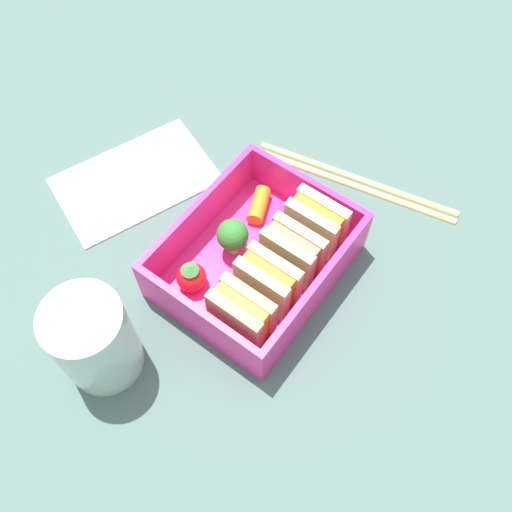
# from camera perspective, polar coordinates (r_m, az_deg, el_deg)

# --- Properties ---
(ground_plane) EXTENTS (1.20, 1.20, 0.02)m
(ground_plane) POSITION_cam_1_polar(r_m,az_deg,el_deg) (0.54, -0.00, -1.95)
(ground_plane) COLOR #475F5A
(bento_tray) EXTENTS (0.16, 0.13, 0.01)m
(bento_tray) POSITION_cam_1_polar(r_m,az_deg,el_deg) (0.52, -0.00, -1.14)
(bento_tray) COLOR #E72C90
(bento_tray) RESTS_ON ground_plane
(bento_rim) EXTENTS (0.16, 0.13, 0.04)m
(bento_rim) POSITION_cam_1_polar(r_m,az_deg,el_deg) (0.50, -0.00, 0.38)
(bento_rim) COLOR #E72C90
(bento_rim) RESTS_ON bento_tray
(sandwich_left) EXTENTS (0.03, 0.05, 0.05)m
(sandwich_left) POSITION_cam_1_polar(r_m,az_deg,el_deg) (0.51, 6.00, 3.28)
(sandwich_left) COLOR beige
(sandwich_left) RESTS_ON bento_tray
(sandwich_center_left) EXTENTS (0.03, 0.05, 0.05)m
(sandwich_center_left) POSITION_cam_1_polar(r_m,az_deg,el_deg) (0.50, 3.67, 0.45)
(sandwich_center_left) COLOR tan
(sandwich_center_left) RESTS_ON bento_tray
(sandwich_center) EXTENTS (0.03, 0.05, 0.05)m
(sandwich_center) POSITION_cam_1_polar(r_m,az_deg,el_deg) (0.48, 1.19, -2.56)
(sandwich_center) COLOR #DABF87
(sandwich_center) RESTS_ON bento_tray
(sandwich_center_right) EXTENTS (0.03, 0.05, 0.05)m
(sandwich_center_right) POSITION_cam_1_polar(r_m,az_deg,el_deg) (0.47, -1.45, -5.75)
(sandwich_center_right) COLOR tan
(sandwich_center_right) RESTS_ON bento_tray
(carrot_stick_far_left) EXTENTS (0.04, 0.03, 0.02)m
(carrot_stick_far_left) POSITION_cam_1_polar(r_m,az_deg,el_deg) (0.54, 0.30, 5.12)
(carrot_stick_far_left) COLOR orange
(carrot_stick_far_left) RESTS_ON bento_tray
(broccoli_floret) EXTENTS (0.03, 0.03, 0.04)m
(broccoli_floret) POSITION_cam_1_polar(r_m,az_deg,el_deg) (0.50, -2.52, 1.89)
(broccoli_floret) COLOR #94CB72
(broccoli_floret) RESTS_ON bento_tray
(strawberry_far_left) EXTENTS (0.03, 0.03, 0.03)m
(strawberry_far_left) POSITION_cam_1_polar(r_m,az_deg,el_deg) (0.50, -6.49, -2.07)
(strawberry_far_left) COLOR red
(strawberry_far_left) RESTS_ON bento_tray
(chopstick_pair) EXTENTS (0.06, 0.21, 0.01)m
(chopstick_pair) POSITION_cam_1_polar(r_m,az_deg,el_deg) (0.59, 9.89, 7.49)
(chopstick_pair) COLOR tan
(chopstick_pair) RESTS_ON ground_plane
(drinking_glass) EXTENTS (0.06, 0.06, 0.09)m
(drinking_glass) POSITION_cam_1_polar(r_m,az_deg,el_deg) (0.47, -15.88, -8.13)
(drinking_glass) COLOR silver
(drinking_glass) RESTS_ON ground_plane
(folded_napkin) EXTENTS (0.18, 0.15, 0.00)m
(folded_napkin) POSITION_cam_1_polar(r_m,az_deg,el_deg) (0.60, -11.99, 7.51)
(folded_napkin) COLOR silver
(folded_napkin) RESTS_ON ground_plane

